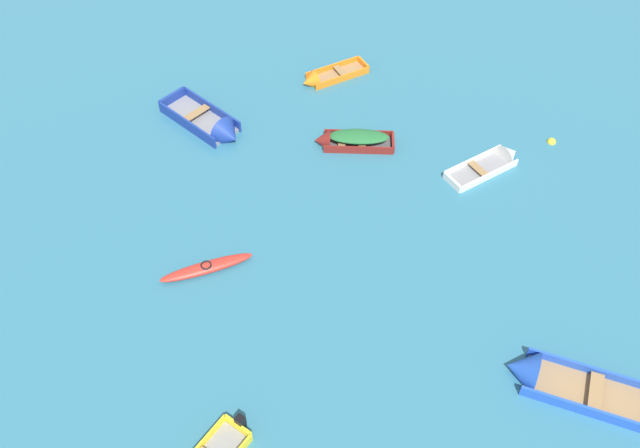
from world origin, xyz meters
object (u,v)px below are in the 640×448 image
(rowboat_orange_near_right, at_px, (322,78))
(mooring_buoy_near_foreground, at_px, (551,142))
(rowboat_blue_near_left, at_px, (551,379))
(rowboat_maroon_far_back, at_px, (346,140))
(rowboat_white_outer_right, at_px, (498,160))
(rowboat_deep_blue_far_left, at_px, (216,128))
(kayak_red_back_row_left, at_px, (207,267))

(rowboat_orange_near_right, relative_size, mooring_buoy_near_foreground, 8.93)
(rowboat_blue_near_left, xyz_separation_m, mooring_buoy_near_foreground, (3.32, 10.15, -0.19))
(rowboat_maroon_far_back, distance_m, rowboat_blue_near_left, 11.70)
(rowboat_maroon_far_back, distance_m, rowboat_white_outer_right, 5.84)
(rowboat_white_outer_right, xyz_separation_m, mooring_buoy_near_foreground, (2.41, 0.96, -0.14))
(rowboat_orange_near_right, height_order, rowboat_white_outer_right, rowboat_white_outer_right)
(rowboat_orange_near_right, bearing_deg, rowboat_white_outer_right, -42.25)
(rowboat_deep_blue_far_left, relative_size, rowboat_maroon_far_back, 1.18)
(rowboat_white_outer_right, distance_m, kayak_red_back_row_left, 11.69)
(rowboat_deep_blue_far_left, relative_size, kayak_red_back_row_left, 1.19)
(rowboat_blue_near_left, bearing_deg, kayak_red_back_row_left, 153.53)
(mooring_buoy_near_foreground, bearing_deg, kayak_red_back_row_left, -158.78)
(kayak_red_back_row_left, relative_size, mooring_buoy_near_foreground, 8.97)
(rowboat_deep_blue_far_left, bearing_deg, mooring_buoy_near_foreground, -7.61)
(rowboat_orange_near_right, bearing_deg, rowboat_maroon_far_back, -81.93)
(kayak_red_back_row_left, bearing_deg, rowboat_maroon_far_back, 47.39)
(rowboat_orange_near_right, height_order, rowboat_blue_near_left, rowboat_blue_near_left)
(rowboat_blue_near_left, xyz_separation_m, rowboat_white_outer_right, (0.91, 9.18, -0.06))
(rowboat_orange_near_right, relative_size, rowboat_blue_near_left, 0.71)
(rowboat_white_outer_right, bearing_deg, rowboat_orange_near_right, 137.75)
(rowboat_blue_near_left, bearing_deg, rowboat_deep_blue_far_left, 129.44)
(rowboat_deep_blue_far_left, bearing_deg, rowboat_orange_near_right, 33.31)
(rowboat_orange_near_right, xyz_separation_m, rowboat_maroon_far_back, (0.59, -4.14, 0.12))
(rowboat_maroon_far_back, bearing_deg, rowboat_deep_blue_far_left, 166.70)
(rowboat_orange_near_right, bearing_deg, kayak_red_back_row_left, -115.38)
(rowboat_white_outer_right, distance_m, mooring_buoy_near_foreground, 2.60)
(kayak_red_back_row_left, bearing_deg, rowboat_blue_near_left, -26.47)
(rowboat_orange_near_right, distance_m, rowboat_blue_near_left, 15.76)
(rowboat_blue_near_left, relative_size, mooring_buoy_near_foreground, 12.52)
(rowboat_deep_blue_far_left, relative_size, mooring_buoy_near_foreground, 10.69)
(rowboat_orange_near_right, relative_size, kayak_red_back_row_left, 1.00)
(kayak_red_back_row_left, xyz_separation_m, mooring_buoy_near_foreground, (13.32, 5.17, -0.14))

